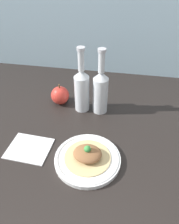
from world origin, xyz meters
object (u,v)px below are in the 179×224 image
at_px(plated_food, 88,154).
at_px(cider_bottle_right, 100,90).
at_px(apple, 60,95).
at_px(cider_bottle_left, 82,88).
at_px(plate, 88,159).

height_order(plated_food, cider_bottle_right, cider_bottle_right).
height_order(cider_bottle_right, apple, cider_bottle_right).
height_order(plated_food, cider_bottle_left, cider_bottle_left).
bearing_deg(plated_food, cider_bottle_left, 104.96).
distance_m(plate, cider_bottle_right, 0.30).
relative_size(plate, cider_bottle_right, 0.79).
height_order(cider_bottle_left, apple, cider_bottle_left).
xyz_separation_m(plated_food, cider_bottle_right, (0.00, 0.28, 0.07)).
distance_m(plated_food, cider_bottle_right, 0.29).
xyz_separation_m(plate, cider_bottle_right, (0.00, 0.28, 0.10)).
xyz_separation_m(plate, apple, (-0.18, 0.31, 0.03)).
bearing_deg(cider_bottle_left, plate, -75.04).
relative_size(plated_food, apple, 1.61).
bearing_deg(apple, cider_bottle_left, -13.13).
bearing_deg(cider_bottle_right, cider_bottle_left, 180.00).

